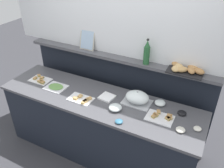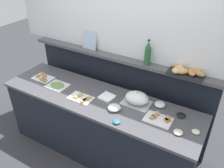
{
  "view_description": "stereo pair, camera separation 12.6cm",
  "coord_description": "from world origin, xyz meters",
  "px_view_note": "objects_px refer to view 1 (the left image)",
  "views": [
    {
      "loc": [
        1.23,
        -2.0,
        2.59
      ],
      "look_at": [
        0.15,
        0.1,
        1.11
      ],
      "focal_mm": 37.51,
      "sensor_mm": 36.0,
      "label": 1
    },
    {
      "loc": [
        1.34,
        -1.94,
        2.59
      ],
      "look_at": [
        0.15,
        0.1,
        1.11
      ],
      "focal_mm": 37.51,
      "sensor_mm": 36.0,
      "label": 2
    }
  ],
  "objects_px": {
    "sandwich_platter_side": "(161,117)",
    "condiment_bowl_cream": "(197,129)",
    "serving_cloche": "(137,98)",
    "glass_bowl_medium": "(160,103)",
    "bread_basket": "(185,69)",
    "condiment_bowl_red": "(182,113)",
    "sandwich_platter_rear": "(40,80)",
    "wine_bottle_green": "(147,53)",
    "framed_picture": "(87,40)",
    "condiment_bowl_dark": "(119,121)",
    "napkin_stack": "(107,97)",
    "cold_cuts_platter": "(56,87)",
    "glass_bowl_large": "(115,108)",
    "condiment_bowl_teal": "(180,130)",
    "sandwich_platter_front": "(82,99)"
  },
  "relations": [
    {
      "from": "sandwich_platter_side",
      "to": "condiment_bowl_cream",
      "type": "height_order",
      "value": "sandwich_platter_side"
    },
    {
      "from": "sandwich_platter_front",
      "to": "serving_cloche",
      "type": "relative_size",
      "value": 0.89
    },
    {
      "from": "glass_bowl_large",
      "to": "wine_bottle_green",
      "type": "height_order",
      "value": "wine_bottle_green"
    },
    {
      "from": "sandwich_platter_front",
      "to": "cold_cuts_platter",
      "type": "relative_size",
      "value": 1.1
    },
    {
      "from": "cold_cuts_platter",
      "to": "bread_basket",
      "type": "distance_m",
      "value": 1.64
    },
    {
      "from": "glass_bowl_medium",
      "to": "bread_basket",
      "type": "xyz_separation_m",
      "value": [
        0.18,
        0.22,
        0.39
      ]
    },
    {
      "from": "bread_basket",
      "to": "condiment_bowl_red",
      "type": "bearing_deg",
      "value": -72.23
    },
    {
      "from": "condiment_bowl_red",
      "to": "bread_basket",
      "type": "relative_size",
      "value": 0.24
    },
    {
      "from": "condiment_bowl_teal",
      "to": "framed_picture",
      "type": "height_order",
      "value": "framed_picture"
    },
    {
      "from": "condiment_bowl_dark",
      "to": "napkin_stack",
      "type": "relative_size",
      "value": 0.51
    },
    {
      "from": "glass_bowl_medium",
      "to": "wine_bottle_green",
      "type": "relative_size",
      "value": 0.4
    },
    {
      "from": "bread_basket",
      "to": "framed_picture",
      "type": "xyz_separation_m",
      "value": [
        -1.33,
        0.05,
        0.1
      ]
    },
    {
      "from": "napkin_stack",
      "to": "wine_bottle_green",
      "type": "xyz_separation_m",
      "value": [
        0.34,
        0.38,
        0.51
      ]
    },
    {
      "from": "condiment_bowl_cream",
      "to": "framed_picture",
      "type": "distance_m",
      "value": 1.77
    },
    {
      "from": "glass_bowl_medium",
      "to": "sandwich_platter_front",
      "type": "bearing_deg",
      "value": -158.44
    },
    {
      "from": "cold_cuts_platter",
      "to": "condiment_bowl_dark",
      "type": "relative_size",
      "value": 3.2
    },
    {
      "from": "sandwich_platter_rear",
      "to": "sandwich_platter_front",
      "type": "bearing_deg",
      "value": -9.14
    },
    {
      "from": "napkin_stack",
      "to": "wine_bottle_green",
      "type": "height_order",
      "value": "wine_bottle_green"
    },
    {
      "from": "sandwich_platter_front",
      "to": "condiment_bowl_red",
      "type": "relative_size",
      "value": 3.03
    },
    {
      "from": "sandwich_platter_rear",
      "to": "glass_bowl_medium",
      "type": "bearing_deg",
      "value": 7.75
    },
    {
      "from": "condiment_bowl_cream",
      "to": "condiment_bowl_red",
      "type": "relative_size",
      "value": 0.82
    },
    {
      "from": "condiment_bowl_cream",
      "to": "napkin_stack",
      "type": "xyz_separation_m",
      "value": [
        -1.09,
        0.07,
        -0.0
      ]
    },
    {
      "from": "sandwich_platter_side",
      "to": "glass_bowl_medium",
      "type": "xyz_separation_m",
      "value": [
        -0.08,
        0.23,
        0.01
      ]
    },
    {
      "from": "condiment_bowl_teal",
      "to": "napkin_stack",
      "type": "distance_m",
      "value": 0.96
    },
    {
      "from": "condiment_bowl_cream",
      "to": "napkin_stack",
      "type": "bearing_deg",
      "value": 176.34
    },
    {
      "from": "glass_bowl_medium",
      "to": "sandwich_platter_side",
      "type": "bearing_deg",
      "value": -70.78
    },
    {
      "from": "cold_cuts_platter",
      "to": "condiment_bowl_dark",
      "type": "distance_m",
      "value": 1.07
    },
    {
      "from": "sandwich_platter_side",
      "to": "wine_bottle_green",
      "type": "relative_size",
      "value": 0.94
    },
    {
      "from": "serving_cloche",
      "to": "condiment_bowl_dark",
      "type": "xyz_separation_m",
      "value": [
        -0.04,
        -0.42,
        -0.06
      ]
    },
    {
      "from": "cold_cuts_platter",
      "to": "condiment_bowl_cream",
      "type": "bearing_deg",
      "value": 1.0
    },
    {
      "from": "cold_cuts_platter",
      "to": "condiment_bowl_cream",
      "type": "xyz_separation_m",
      "value": [
        1.8,
        0.03,
        0.01
      ]
    },
    {
      "from": "sandwich_platter_side",
      "to": "glass_bowl_medium",
      "type": "distance_m",
      "value": 0.25
    },
    {
      "from": "sandwich_platter_front",
      "to": "condiment_bowl_red",
      "type": "height_order",
      "value": "sandwich_platter_front"
    },
    {
      "from": "cold_cuts_platter",
      "to": "serving_cloche",
      "type": "distance_m",
      "value": 1.09
    },
    {
      "from": "wine_bottle_green",
      "to": "bread_basket",
      "type": "bearing_deg",
      "value": 0.79
    },
    {
      "from": "glass_bowl_large",
      "to": "condiment_bowl_dark",
      "type": "distance_m",
      "value": 0.22
    },
    {
      "from": "serving_cloche",
      "to": "framed_picture",
      "type": "xyz_separation_m",
      "value": [
        -0.89,
        0.36,
        0.44
      ]
    },
    {
      "from": "glass_bowl_large",
      "to": "condiment_bowl_red",
      "type": "relative_size",
      "value": 1.52
    },
    {
      "from": "serving_cloche",
      "to": "glass_bowl_medium",
      "type": "xyz_separation_m",
      "value": [
        0.26,
        0.09,
        -0.05
      ]
    },
    {
      "from": "wine_bottle_green",
      "to": "condiment_bowl_red",
      "type": "bearing_deg",
      "value": -26.21
    },
    {
      "from": "condiment_bowl_red",
      "to": "sandwich_platter_rear",
      "type": "bearing_deg",
      "value": -175.12
    },
    {
      "from": "cold_cuts_platter",
      "to": "wine_bottle_green",
      "type": "distance_m",
      "value": 1.26
    },
    {
      "from": "bread_basket",
      "to": "condiment_bowl_dark",
      "type": "bearing_deg",
      "value": -123.06
    },
    {
      "from": "cold_cuts_platter",
      "to": "glass_bowl_medium",
      "type": "xyz_separation_m",
      "value": [
        1.33,
        0.27,
        0.01
      ]
    },
    {
      "from": "sandwich_platter_side",
      "to": "napkin_stack",
      "type": "relative_size",
      "value": 1.75
    },
    {
      "from": "condiment_bowl_red",
      "to": "condiment_bowl_teal",
      "type": "bearing_deg",
      "value": -79.89
    },
    {
      "from": "cold_cuts_platter",
      "to": "sandwich_platter_rear",
      "type": "bearing_deg",
      "value": 171.4
    },
    {
      "from": "glass_bowl_medium",
      "to": "cold_cuts_platter",
      "type": "bearing_deg",
      "value": -168.54
    },
    {
      "from": "glass_bowl_large",
      "to": "glass_bowl_medium",
      "type": "relative_size",
      "value": 1.19
    },
    {
      "from": "serving_cloche",
      "to": "condiment_bowl_dark",
      "type": "bearing_deg",
      "value": -94.95
    }
  ]
}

